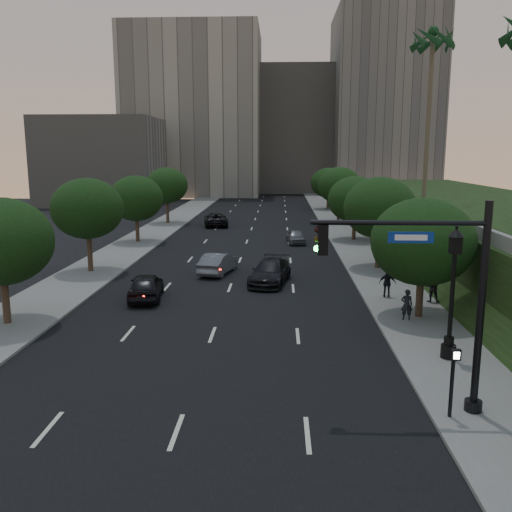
{
  "coord_description": "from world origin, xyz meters",
  "views": [
    {
      "loc": [
        3.1,
        -19.12,
        8.42
      ],
      "look_at": [
        2.01,
        6.05,
        3.6
      ],
      "focal_mm": 38.0,
      "sensor_mm": 36.0,
      "label": 1
    }
  ],
  "objects_px": {
    "sedan_far_right": "(296,237)",
    "pedestrian_c": "(387,283)",
    "traffic_signal_mast": "(446,306)",
    "sedan_mid_left": "(218,263)",
    "sedan_near_left": "(146,286)",
    "sedan_far_left": "(216,219)",
    "street_lamp": "(452,299)",
    "pedestrian_b": "(432,287)",
    "sedan_near_right": "(270,272)",
    "pedestrian_a": "(407,305)"
  },
  "relations": [
    {
      "from": "sedan_far_left",
      "to": "sedan_near_right",
      "type": "bearing_deg",
      "value": 94.62
    },
    {
      "from": "pedestrian_a",
      "to": "street_lamp",
      "type": "bearing_deg",
      "value": 102.13
    },
    {
      "from": "sedan_far_left",
      "to": "pedestrian_b",
      "type": "bearing_deg",
      "value": 107.15
    },
    {
      "from": "street_lamp",
      "to": "sedan_far_right",
      "type": "height_order",
      "value": "street_lamp"
    },
    {
      "from": "sedan_far_left",
      "to": "pedestrian_b",
      "type": "relative_size",
      "value": 3.25
    },
    {
      "from": "traffic_signal_mast",
      "to": "sedan_near_right",
      "type": "relative_size",
      "value": 1.33
    },
    {
      "from": "sedan_far_left",
      "to": "sedan_far_right",
      "type": "height_order",
      "value": "sedan_far_left"
    },
    {
      "from": "sedan_far_right",
      "to": "pedestrian_b",
      "type": "bearing_deg",
      "value": -76.55
    },
    {
      "from": "sedan_near_right",
      "to": "traffic_signal_mast",
      "type": "bearing_deg",
      "value": -61.41
    },
    {
      "from": "pedestrian_c",
      "to": "sedan_far_left",
      "type": "bearing_deg",
      "value": -57.29
    },
    {
      "from": "street_lamp",
      "to": "sedan_near_right",
      "type": "height_order",
      "value": "street_lamp"
    },
    {
      "from": "traffic_signal_mast",
      "to": "pedestrian_b",
      "type": "distance_m",
      "value": 13.91
    },
    {
      "from": "sedan_near_right",
      "to": "pedestrian_c",
      "type": "height_order",
      "value": "pedestrian_c"
    },
    {
      "from": "sedan_near_left",
      "to": "pedestrian_b",
      "type": "bearing_deg",
      "value": 171.28
    },
    {
      "from": "traffic_signal_mast",
      "to": "sedan_mid_left",
      "type": "height_order",
      "value": "traffic_signal_mast"
    },
    {
      "from": "sedan_far_right",
      "to": "pedestrian_c",
      "type": "distance_m",
      "value": 20.16
    },
    {
      "from": "traffic_signal_mast",
      "to": "sedan_far_left",
      "type": "xyz_separation_m",
      "value": [
        -12.66,
        45.68,
        -2.9
      ]
    },
    {
      "from": "street_lamp",
      "to": "sedan_near_left",
      "type": "xyz_separation_m",
      "value": [
        -14.69,
        8.98,
        -1.86
      ]
    },
    {
      "from": "sedan_near_left",
      "to": "pedestrian_b",
      "type": "xyz_separation_m",
      "value": [
        16.36,
        -0.4,
        0.23
      ]
    },
    {
      "from": "sedan_far_right",
      "to": "pedestrian_c",
      "type": "height_order",
      "value": "pedestrian_c"
    },
    {
      "from": "sedan_near_left",
      "to": "sedan_far_right",
      "type": "distance_m",
      "value": 22.15
    },
    {
      "from": "sedan_far_left",
      "to": "sedan_far_right",
      "type": "xyz_separation_m",
      "value": [
        8.96,
        -11.93,
        -0.11
      ]
    },
    {
      "from": "sedan_near_left",
      "to": "street_lamp",
      "type": "bearing_deg",
      "value": 141.27
    },
    {
      "from": "traffic_signal_mast",
      "to": "sedan_mid_left",
      "type": "relative_size",
      "value": 1.54
    },
    {
      "from": "sedan_far_right",
      "to": "pedestrian_c",
      "type": "bearing_deg",
      "value": -81.96
    },
    {
      "from": "sedan_mid_left",
      "to": "pedestrian_c",
      "type": "bearing_deg",
      "value": 161.28
    },
    {
      "from": "traffic_signal_mast",
      "to": "pedestrian_c",
      "type": "bearing_deg",
      "value": 85.84
    },
    {
      "from": "sedan_mid_left",
      "to": "sedan_far_right",
      "type": "xyz_separation_m",
      "value": [
        5.87,
        13.16,
        -0.09
      ]
    },
    {
      "from": "sedan_mid_left",
      "to": "sedan_near_right",
      "type": "relative_size",
      "value": 0.86
    },
    {
      "from": "sedan_mid_left",
      "to": "pedestrian_c",
      "type": "xyz_separation_m",
      "value": [
        10.59,
        -6.44,
        0.23
      ]
    },
    {
      "from": "pedestrian_b",
      "to": "pedestrian_a",
      "type": "bearing_deg",
      "value": 66.58
    },
    {
      "from": "street_lamp",
      "to": "sedan_near_left",
      "type": "height_order",
      "value": "street_lamp"
    },
    {
      "from": "street_lamp",
      "to": "sedan_far_left",
      "type": "xyz_separation_m",
      "value": [
        -14.34,
        41.02,
        -1.86
      ]
    },
    {
      "from": "traffic_signal_mast",
      "to": "sedan_far_left",
      "type": "height_order",
      "value": "traffic_signal_mast"
    },
    {
      "from": "sedan_far_left",
      "to": "pedestrian_a",
      "type": "bearing_deg",
      "value": 101.91
    },
    {
      "from": "pedestrian_a",
      "to": "pedestrian_b",
      "type": "bearing_deg",
      "value": -116.36
    },
    {
      "from": "sedan_far_right",
      "to": "pedestrian_c",
      "type": "xyz_separation_m",
      "value": [
        4.73,
        -19.6,
        0.32
      ]
    },
    {
      "from": "street_lamp",
      "to": "sedan_far_right",
      "type": "relative_size",
      "value": 1.45
    },
    {
      "from": "sedan_far_right",
      "to": "sedan_near_left",
      "type": "bearing_deg",
      "value": -120.36
    },
    {
      "from": "pedestrian_a",
      "to": "pedestrian_b",
      "type": "xyz_separation_m",
      "value": [
        2.2,
        3.47,
        0.07
      ]
    },
    {
      "from": "traffic_signal_mast",
      "to": "sedan_near_left",
      "type": "height_order",
      "value": "traffic_signal_mast"
    },
    {
      "from": "sedan_near_right",
      "to": "pedestrian_a",
      "type": "height_order",
      "value": "pedestrian_a"
    },
    {
      "from": "sedan_near_left",
      "to": "pedestrian_a",
      "type": "height_order",
      "value": "pedestrian_a"
    },
    {
      "from": "sedan_near_left",
      "to": "pedestrian_c",
      "type": "height_order",
      "value": "pedestrian_c"
    },
    {
      "from": "sedan_near_right",
      "to": "pedestrian_c",
      "type": "bearing_deg",
      "value": -17.5
    },
    {
      "from": "sedan_mid_left",
      "to": "sedan_far_left",
      "type": "bearing_deg",
      "value": -70.4
    },
    {
      "from": "sedan_mid_left",
      "to": "pedestrian_a",
      "type": "height_order",
      "value": "pedestrian_a"
    },
    {
      "from": "traffic_signal_mast",
      "to": "pedestrian_c",
      "type": "distance_m",
      "value": 14.43
    },
    {
      "from": "sedan_near_left",
      "to": "sedan_far_left",
      "type": "height_order",
      "value": "sedan_far_left"
    },
    {
      "from": "sedan_mid_left",
      "to": "sedan_far_left",
      "type": "height_order",
      "value": "sedan_far_left"
    }
  ]
}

